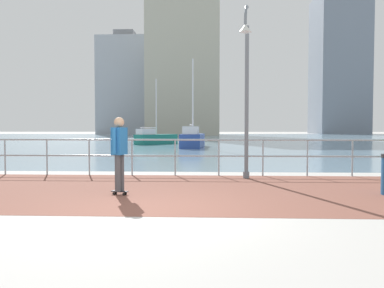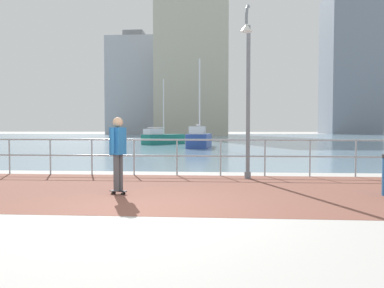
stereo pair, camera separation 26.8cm
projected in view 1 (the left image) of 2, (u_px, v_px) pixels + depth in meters
ground at (200, 140)px, 46.92m from camera, size 220.00×220.00×0.00m
brick_paving at (165, 190)px, 9.33m from camera, size 28.00×5.72×0.01m
harbor_water at (202, 138)px, 57.10m from camera, size 180.00×88.00×0.00m
waterfront_railing at (175, 150)px, 12.15m from camera, size 25.25×0.06×1.18m
lamppost at (246, 83)px, 11.21m from camera, size 0.38×0.81×5.17m
skateboarder at (119, 148)px, 8.58m from camera, size 0.41×0.55×1.77m
sailboat_white at (193, 139)px, 29.82m from camera, size 1.82×5.05×6.98m
sailboat_navy at (155, 138)px, 35.65m from camera, size 3.84×4.24×6.16m
tower_beige at (125, 86)px, 95.80m from camera, size 12.42×10.44×25.92m
tower_brick at (184, 43)px, 83.12m from camera, size 15.37×13.11×42.35m
tower_slate at (339, 65)px, 101.90m from camera, size 12.54×14.21×38.95m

